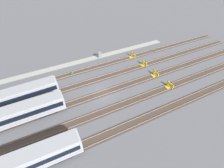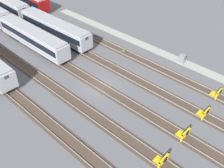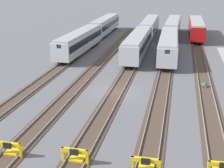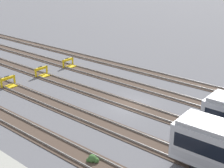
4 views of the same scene
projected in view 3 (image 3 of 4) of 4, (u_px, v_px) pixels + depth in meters
ground_plane at (117, 92)px, 35.55m from camera, size 400.00×400.00×0.00m
rail_track_nearest at (207, 99)px, 33.53m from camera, size 90.00×2.23×0.21m
rail_track_near_inner at (161, 95)px, 34.53m from camera, size 90.00×2.24×0.21m
rail_track_middle at (117, 92)px, 35.54m from camera, size 90.00×2.24×0.21m
rail_track_far_inner at (75, 89)px, 36.54m from camera, size 90.00×2.23×0.21m
rail_track_farthest at (36, 86)px, 37.55m from camera, size 90.00×2.23×0.21m
subway_car_front_row_leftmost at (169, 45)px, 49.87m from camera, size 18.06×3.21×3.70m
subway_car_front_row_left_inner at (80, 41)px, 52.87m from camera, size 18.05×3.17×3.70m
subway_car_front_row_centre at (173, 27)px, 67.56m from camera, size 18.05×3.16×3.70m
subway_car_front_row_right_inner at (196, 28)px, 66.55m from camera, size 18.01×2.91×3.70m
subway_car_front_row_rightmost at (105, 25)px, 70.33m from camera, size 18.00×2.86×3.70m
subway_car_back_row_leftmost at (150, 27)px, 68.23m from camera, size 18.02×2.97×3.70m
subway_car_back_row_centre at (138, 44)px, 50.88m from camera, size 18.01×2.90×3.70m
bumper_stop_near_inner_track at (146, 164)px, 21.01m from camera, size 1.34×2.00×1.22m
bumper_stop_middle_track at (76, 155)px, 22.10m from camera, size 1.36×2.00×1.22m
bumper_stop_far_inner_track at (11, 149)px, 22.94m from camera, size 1.34×2.00×1.22m
weed_clump at (204, 85)px, 37.04m from camera, size 0.92×0.70×0.64m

